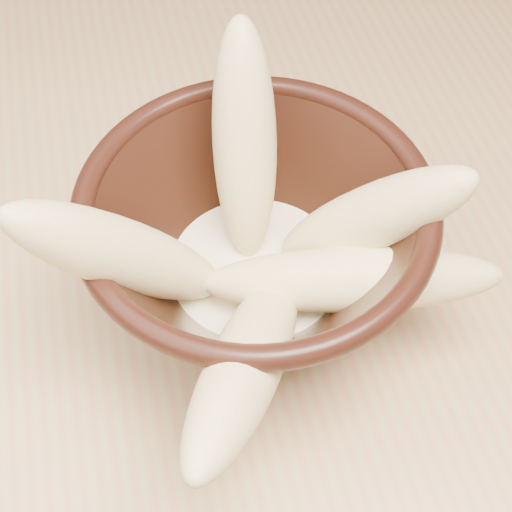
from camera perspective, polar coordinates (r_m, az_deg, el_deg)
The scene contains 8 objects.
table at distance 0.64m, azimuth 11.68°, elevation -1.97°, with size 1.20×0.80×0.75m.
bowl at distance 0.46m, azimuth -0.00°, elevation 0.75°, with size 0.22×0.22×0.12m.
milk_puddle at distance 0.49m, azimuth -0.00°, elevation -1.34°, with size 0.13×0.13×0.02m, color #FEF5CC.
banana_upright at distance 0.46m, azimuth -0.91°, elevation 8.96°, with size 0.04×0.04×0.16m, color #D1BB7B.
banana_left at distance 0.42m, azimuth -10.41°, elevation 0.08°, with size 0.04×0.04×0.17m, color #D1BB7B.
banana_right at distance 0.45m, azimuth 9.19°, elevation 3.03°, with size 0.04×0.04×0.15m, color #D1BB7B.
banana_across at distance 0.45m, azimuth 7.57°, elevation -1.87°, with size 0.04×0.04×0.19m, color #D1BB7B.
banana_front at distance 0.40m, azimuth -0.66°, elevation -8.34°, with size 0.04×0.04×0.19m, color #D1BB7B.
Camera 1 is at (-0.21, -0.31, 1.19)m, focal length 50.00 mm.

